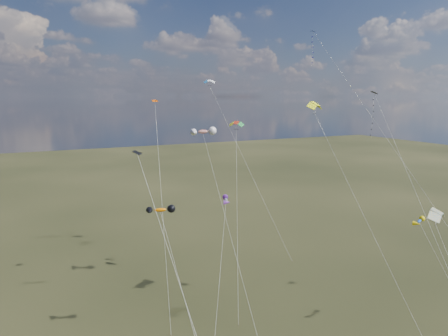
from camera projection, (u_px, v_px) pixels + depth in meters
name	position (u px, v px, depth m)	size (l,w,h in m)	color
diamond_black_high	(378.00, 127.00, 51.53)	(5.28, 23.75, 29.10)	black
diamond_navy_tall	(328.00, 68.00, 57.92)	(11.55, 28.62, 38.04)	#11154F
diamond_black_mid	(166.00, 242.00, 35.10)	(3.25, 20.32, 23.18)	black
diamond_orange_center	(159.00, 164.00, 55.94)	(4.13, 17.54, 27.92)	#E24900
parafoil_yellow	(315.00, 104.00, 52.55)	(6.49, 17.50, 28.23)	#D8DE0C
parafoil_blue_white	(210.00, 82.00, 72.30)	(10.68, 14.77, 31.75)	#2479BE
parafoil_striped	(437.00, 212.00, 36.30)	(3.10, 11.05, 18.75)	yellow
parafoil_tricolor	(236.00, 124.00, 61.14)	(7.99, 15.38, 25.03)	#FFFA1C
novelty_orange_black	(160.00, 210.00, 47.19)	(3.39, 9.00, 15.71)	#D66600
novelty_white_purple	(226.00, 200.00, 56.88)	(7.48, 12.00, 14.36)	white
novelty_redwhite_stripe	(203.00, 132.00, 59.79)	(3.40, 19.47, 23.94)	red
novelty_blue_yellow	(420.00, 222.00, 48.53)	(5.46, 7.14, 13.84)	blue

